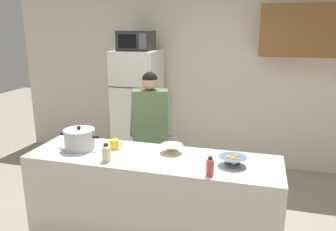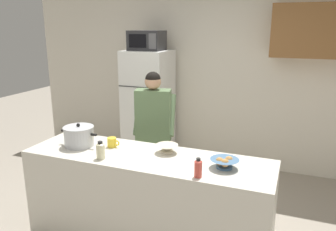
{
  "view_description": "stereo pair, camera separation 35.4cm",
  "coord_description": "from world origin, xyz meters",
  "px_view_note": "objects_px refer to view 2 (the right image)",
  "views": [
    {
      "loc": [
        0.92,
        -2.75,
        2.09
      ],
      "look_at": [
        0.0,
        0.55,
        1.17
      ],
      "focal_mm": 35.8,
      "sensor_mm": 36.0,
      "label": 1
    },
    {
      "loc": [
        1.25,
        -2.63,
        2.09
      ],
      "look_at": [
        0.0,
        0.55,
        1.17
      ],
      "focal_mm": 35.8,
      "sensor_mm": 36.0,
      "label": 2
    }
  ],
  "objects_px": {
    "empty_bowl": "(167,148)",
    "bottle_mid_counter": "(101,150)",
    "person_near_pot": "(154,123)",
    "bottle_near_edge": "(198,168)",
    "cooking_pot": "(79,136)",
    "refrigerator": "(149,109)",
    "bread_bowl": "(224,163)",
    "microwave": "(147,40)",
    "coffee_mug": "(112,142)"
  },
  "relations": [
    {
      "from": "microwave",
      "to": "bottle_near_edge",
      "type": "height_order",
      "value": "microwave"
    },
    {
      "from": "person_near_pot",
      "to": "bread_bowl",
      "type": "bearing_deg",
      "value": -38.71
    },
    {
      "from": "microwave",
      "to": "empty_bowl",
      "type": "bearing_deg",
      "value": -59.86
    },
    {
      "from": "cooking_pot",
      "to": "empty_bowl",
      "type": "relative_size",
      "value": 1.93
    },
    {
      "from": "refrigerator",
      "to": "bottle_mid_counter",
      "type": "height_order",
      "value": "refrigerator"
    },
    {
      "from": "refrigerator",
      "to": "bread_bowl",
      "type": "distance_m",
      "value": 2.43
    },
    {
      "from": "bottle_near_edge",
      "to": "coffee_mug",
      "type": "bearing_deg",
      "value": 160.63
    },
    {
      "from": "coffee_mug",
      "to": "bottle_near_edge",
      "type": "relative_size",
      "value": 0.81
    },
    {
      "from": "refrigerator",
      "to": "bread_bowl",
      "type": "bearing_deg",
      "value": -49.98
    },
    {
      "from": "cooking_pot",
      "to": "empty_bowl",
      "type": "bearing_deg",
      "value": 8.84
    },
    {
      "from": "person_near_pot",
      "to": "bottle_near_edge",
      "type": "height_order",
      "value": "person_near_pot"
    },
    {
      "from": "refrigerator",
      "to": "person_near_pot",
      "type": "bearing_deg",
      "value": -62.39
    },
    {
      "from": "bottle_near_edge",
      "to": "bread_bowl",
      "type": "bearing_deg",
      "value": 56.93
    },
    {
      "from": "bread_bowl",
      "to": "refrigerator",
      "type": "bearing_deg",
      "value": 130.02
    },
    {
      "from": "person_near_pot",
      "to": "bottle_near_edge",
      "type": "distance_m",
      "value": 1.36
    },
    {
      "from": "refrigerator",
      "to": "bread_bowl",
      "type": "relative_size",
      "value": 7.06
    },
    {
      "from": "empty_bowl",
      "to": "cooking_pot",
      "type": "bearing_deg",
      "value": -171.16
    },
    {
      "from": "cooking_pot",
      "to": "bread_bowl",
      "type": "height_order",
      "value": "cooking_pot"
    },
    {
      "from": "empty_bowl",
      "to": "refrigerator",
      "type": "bearing_deg",
      "value": 119.82
    },
    {
      "from": "refrigerator",
      "to": "bottle_mid_counter",
      "type": "xyz_separation_m",
      "value": [
        0.47,
        -2.06,
        0.13
      ]
    },
    {
      "from": "bread_bowl",
      "to": "microwave",
      "type": "bearing_deg",
      "value": 130.36
    },
    {
      "from": "bottle_mid_counter",
      "to": "refrigerator",
      "type": "bearing_deg",
      "value": 102.9
    },
    {
      "from": "microwave",
      "to": "bottle_near_edge",
      "type": "bearing_deg",
      "value": -56.06
    },
    {
      "from": "coffee_mug",
      "to": "person_near_pot",
      "type": "bearing_deg",
      "value": 79.1
    },
    {
      "from": "cooking_pot",
      "to": "person_near_pot",
      "type": "bearing_deg",
      "value": 59.98
    },
    {
      "from": "coffee_mug",
      "to": "bottle_mid_counter",
      "type": "relative_size",
      "value": 0.79
    },
    {
      "from": "bread_bowl",
      "to": "empty_bowl",
      "type": "height_order",
      "value": "bread_bowl"
    },
    {
      "from": "bread_bowl",
      "to": "person_near_pot",
      "type": "bearing_deg",
      "value": 141.29
    },
    {
      "from": "microwave",
      "to": "bottle_mid_counter",
      "type": "height_order",
      "value": "microwave"
    },
    {
      "from": "bottle_mid_counter",
      "to": "bread_bowl",
      "type": "bearing_deg",
      "value": 10.46
    },
    {
      "from": "microwave",
      "to": "empty_bowl",
      "type": "xyz_separation_m",
      "value": [
        0.98,
        -1.69,
        -0.92
      ]
    },
    {
      "from": "microwave",
      "to": "bread_bowl",
      "type": "xyz_separation_m",
      "value": [
        1.56,
        -1.84,
        -0.91
      ]
    },
    {
      "from": "person_near_pot",
      "to": "cooking_pot",
      "type": "bearing_deg",
      "value": -120.02
    },
    {
      "from": "refrigerator",
      "to": "microwave",
      "type": "distance_m",
      "value": 1.01
    },
    {
      "from": "refrigerator",
      "to": "empty_bowl",
      "type": "xyz_separation_m",
      "value": [
        0.98,
        -1.71,
        0.09
      ]
    },
    {
      "from": "microwave",
      "to": "coffee_mug",
      "type": "distance_m",
      "value": 2.01
    },
    {
      "from": "microwave",
      "to": "person_near_pot",
      "type": "bearing_deg",
      "value": -61.89
    },
    {
      "from": "refrigerator",
      "to": "microwave",
      "type": "relative_size",
      "value": 3.63
    },
    {
      "from": "empty_bowl",
      "to": "coffee_mug",
      "type": "bearing_deg",
      "value": -174.92
    },
    {
      "from": "microwave",
      "to": "coffee_mug",
      "type": "bearing_deg",
      "value": -76.68
    },
    {
      "from": "microwave",
      "to": "bread_bowl",
      "type": "height_order",
      "value": "microwave"
    },
    {
      "from": "empty_bowl",
      "to": "bottle_mid_counter",
      "type": "relative_size",
      "value": 1.29
    },
    {
      "from": "bottle_near_edge",
      "to": "bottle_mid_counter",
      "type": "height_order",
      "value": "bottle_mid_counter"
    },
    {
      "from": "coffee_mug",
      "to": "bottle_mid_counter",
      "type": "bearing_deg",
      "value": -78.61
    },
    {
      "from": "bottle_near_edge",
      "to": "bottle_mid_counter",
      "type": "xyz_separation_m",
      "value": [
        -0.93,
        0.04,
        0.0
      ]
    },
    {
      "from": "microwave",
      "to": "empty_bowl",
      "type": "relative_size",
      "value": 2.24
    },
    {
      "from": "microwave",
      "to": "bottle_mid_counter",
      "type": "distance_m",
      "value": 2.27
    },
    {
      "from": "bread_bowl",
      "to": "bottle_mid_counter",
      "type": "relative_size",
      "value": 1.48
    },
    {
      "from": "empty_bowl",
      "to": "bottle_mid_counter",
      "type": "bearing_deg",
      "value": -144.95
    },
    {
      "from": "bread_bowl",
      "to": "coffee_mug",
      "type": "bearing_deg",
      "value": 174.87
    }
  ]
}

